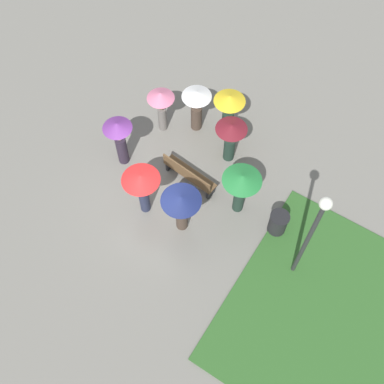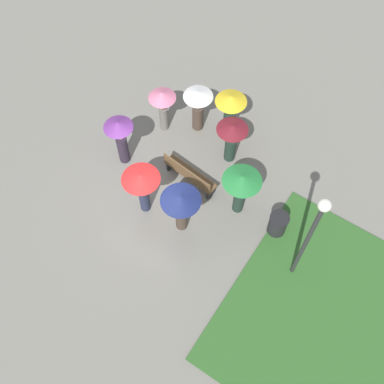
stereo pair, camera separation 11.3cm
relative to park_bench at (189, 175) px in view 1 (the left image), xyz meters
name	(u,v)px [view 1 (the left image)]	position (x,y,z in m)	size (l,w,h in m)	color
ground_plane	(153,202)	(0.56, 1.26, -0.47)	(90.00, 90.00, 0.00)	slate
lawn_patch_near	(346,326)	(-6.26, 1.60, -0.44)	(6.48, 6.24, 0.06)	#2D5B26
park_bench	(189,175)	(0.00, 0.00, 0.00)	(1.93, 0.63, 0.90)	brown
lamp_post	(313,230)	(-4.24, 0.89, 2.28)	(0.32, 0.32, 4.27)	#2D2D30
trash_bin	(278,223)	(-3.21, -0.01, -0.03)	(0.60, 0.60, 0.88)	#232326
crowd_person_white	(197,104)	(1.02, -2.07, 0.73)	(0.99, 0.99, 1.80)	#47382D
crowd_person_green	(241,185)	(-1.81, -0.04, 0.95)	(1.18, 1.18, 1.90)	#1E3328
crowd_person_red	(142,184)	(0.63, 1.54, 1.00)	(1.14, 1.14, 1.95)	#282D47
crowd_person_yellow	(229,108)	(0.02, -2.47, 0.77)	(1.04, 1.04, 1.83)	#1E3328
crowd_person_maroon	(231,136)	(-0.58, -1.56, 0.70)	(1.02, 1.02, 1.74)	#1E3328
crowd_person_navy	(181,205)	(-0.68, 1.43, 0.84)	(1.19, 1.19, 1.80)	#47382D
crowd_person_pink	(161,103)	(1.97, -1.40, 0.84)	(0.91, 0.91, 1.80)	slate
crowd_person_purple	(119,137)	(2.31, 0.44, 0.83)	(0.93, 0.93, 1.98)	#2D2333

